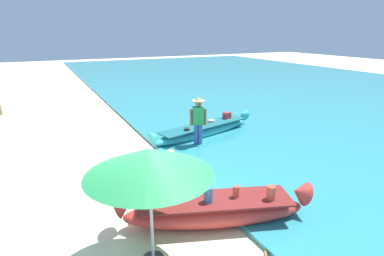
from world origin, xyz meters
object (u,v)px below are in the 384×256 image
(boat_cyan_midground, at_px, (204,130))
(patio_umbrella_large, at_px, (149,162))
(paddle, at_px, (265,243))
(boat_red_foreground, at_px, (215,210))
(person_vendor_hatted, at_px, (198,119))
(person_tourist_customer, at_px, (171,182))

(boat_cyan_midground, height_order, patio_umbrella_large, patio_umbrella_large)
(paddle, bearing_deg, patio_umbrella_large, 166.01)
(boat_red_foreground, xyz_separation_m, boat_cyan_midground, (2.42, 4.96, -0.06))
(person_vendor_hatted, distance_m, patio_umbrella_large, 5.65)
(person_tourist_customer, bearing_deg, person_vendor_hatted, 55.75)
(boat_cyan_midground, xyz_separation_m, paddle, (-1.93, -5.93, -0.22))
(person_vendor_hatted, distance_m, paddle, 5.31)
(boat_red_foreground, xyz_separation_m, patio_umbrella_large, (-1.48, -0.48, 1.49))
(person_vendor_hatted, xyz_separation_m, patio_umbrella_large, (-3.21, -4.58, 0.82))
(boat_red_foreground, bearing_deg, person_vendor_hatted, 67.12)
(boat_cyan_midground, bearing_deg, person_vendor_hatted, -128.56)
(boat_red_foreground, bearing_deg, patio_umbrella_large, -162.01)
(person_tourist_customer, bearing_deg, boat_cyan_midground, 54.88)
(boat_cyan_midground, relative_size, person_vendor_hatted, 2.74)
(person_vendor_hatted, bearing_deg, patio_umbrella_large, -124.99)
(boat_cyan_midground, relative_size, patio_umbrella_large, 2.30)
(boat_cyan_midground, bearing_deg, paddle, -107.99)
(person_vendor_hatted, xyz_separation_m, paddle, (-1.24, -5.07, -0.95))
(person_vendor_hatted, height_order, paddle, person_vendor_hatted)
(boat_red_foreground, distance_m, person_vendor_hatted, 4.50)
(boat_red_foreground, bearing_deg, boat_cyan_midground, 64.03)
(person_tourist_customer, relative_size, patio_umbrella_large, 0.76)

